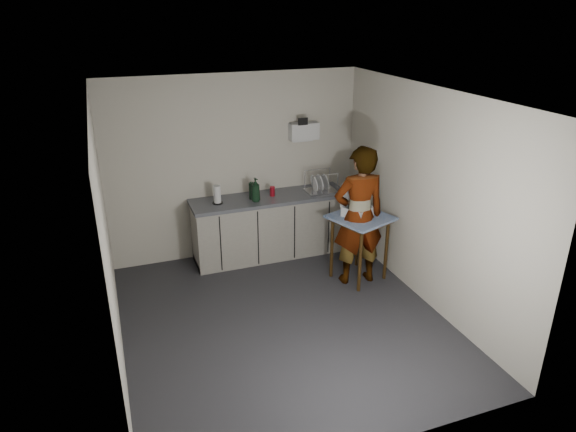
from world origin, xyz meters
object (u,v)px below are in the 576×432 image
object	(u,v)px
bakery_box	(356,208)
side_table	(360,225)
dish_rack	(320,187)
kitchen_counter	(270,228)
soap_bottle	(256,190)
soda_can	(272,191)
standing_man	(359,216)
dark_bottle	(251,191)
paper_towel	(217,195)

from	to	relation	value
bakery_box	side_table	bearing A→B (deg)	-81.60
dish_rack	side_table	bearing A→B (deg)	-82.52
kitchen_counter	soap_bottle	distance (m)	0.70
soda_can	bakery_box	bearing A→B (deg)	-52.00
side_table	standing_man	world-z (taller)	standing_man
standing_man	dish_rack	world-z (taller)	standing_man
standing_man	dark_bottle	bearing A→B (deg)	-40.30
side_table	standing_man	size ratio (longest dim) A/B	0.48
standing_man	paper_towel	xyz separation A→B (m)	(-1.58, 1.11, 0.11)
dish_rack	bakery_box	xyz separation A→B (m)	(0.09, -0.95, 0.01)
standing_man	bakery_box	xyz separation A→B (m)	(0.02, 0.11, 0.06)
soda_can	bakery_box	size ratio (longest dim) A/B	0.31
side_table	dark_bottle	bearing A→B (deg)	117.51
soap_bottle	dark_bottle	xyz separation A→B (m)	(-0.03, 0.10, -0.05)
dark_bottle	paper_towel	size ratio (longest dim) A/B	0.96
side_table	dish_rack	distance (m)	1.03
soda_can	kitchen_counter	bearing A→B (deg)	-164.39
standing_man	bakery_box	world-z (taller)	standing_man
soap_bottle	dish_rack	xyz separation A→B (m)	(0.99, 0.05, -0.10)
standing_man	soap_bottle	bearing A→B (deg)	-38.40
soap_bottle	bakery_box	world-z (taller)	bakery_box
standing_man	soap_bottle	distance (m)	1.48
soap_bottle	kitchen_counter	bearing A→B (deg)	24.49
side_table	soap_bottle	bearing A→B (deg)	119.59
kitchen_counter	side_table	size ratio (longest dim) A/B	2.52
soap_bottle	dark_bottle	world-z (taller)	soap_bottle
bakery_box	dark_bottle	bearing A→B (deg)	109.05
soap_bottle	dark_bottle	distance (m)	0.11
dish_rack	dark_bottle	bearing A→B (deg)	177.07
dish_rack	bakery_box	bearing A→B (deg)	-84.54
side_table	soda_can	size ratio (longest dim) A/B	6.59
dark_bottle	bakery_box	size ratio (longest dim) A/B	0.55
dark_bottle	dish_rack	size ratio (longest dim) A/B	0.55
soap_bottle	dark_bottle	size ratio (longest dim) A/B	1.37
soda_can	soap_bottle	bearing A→B (deg)	-156.91
soap_bottle	soda_can	bearing A→B (deg)	23.09
side_table	dish_rack	size ratio (longest dim) A/B	2.04
soda_can	bakery_box	world-z (taller)	bakery_box
side_table	soda_can	bearing A→B (deg)	108.00
standing_man	soap_bottle	size ratio (longest dim) A/B	5.56
soda_can	bakery_box	xyz separation A→B (m)	(0.80, -1.02, 0.01)
dark_bottle	dish_rack	bearing A→B (deg)	-2.93
side_table	bakery_box	world-z (taller)	bakery_box
standing_man	soda_can	xyz separation A→B (m)	(-0.78, 1.13, 0.05)
side_table	bakery_box	distance (m)	0.22
soda_can	paper_towel	distance (m)	0.80
standing_man	kitchen_counter	bearing A→B (deg)	-48.34
standing_man	dish_rack	bearing A→B (deg)	-80.94
soda_can	dark_bottle	xyz separation A→B (m)	(-0.31, -0.02, 0.05)
standing_man	bakery_box	size ratio (longest dim) A/B	4.19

